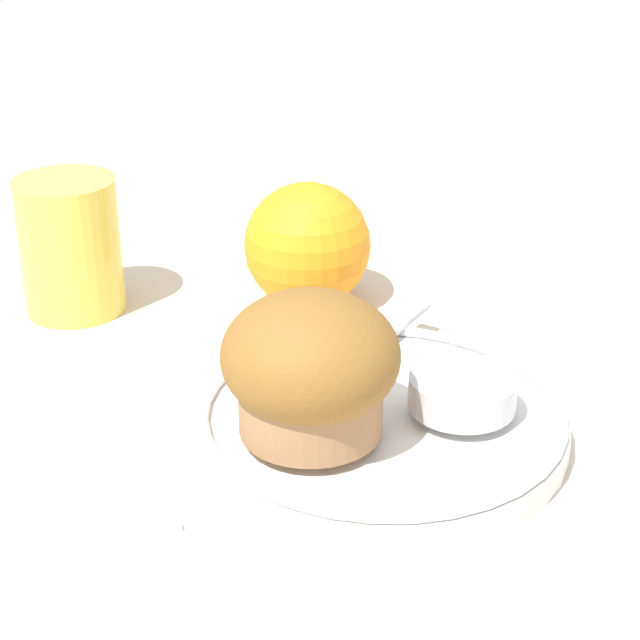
# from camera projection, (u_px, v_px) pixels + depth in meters

# --- Properties ---
(ground_plane) EXTENTS (3.00, 3.00, 0.00)m
(ground_plane) POSITION_uv_depth(u_px,v_px,m) (348.00, 432.00, 0.59)
(ground_plane) COLOR beige
(plate) EXTENTS (0.20, 0.20, 0.02)m
(plate) POSITION_uv_depth(u_px,v_px,m) (381.00, 421.00, 0.58)
(plate) COLOR white
(plate) RESTS_ON ground_plane
(muffin) EXTENTS (0.09, 0.09, 0.08)m
(muffin) POSITION_uv_depth(u_px,v_px,m) (311.00, 367.00, 0.54)
(muffin) COLOR #9E7047
(muffin) RESTS_ON plate
(cream_ramekin) EXTENTS (0.06, 0.06, 0.02)m
(cream_ramekin) POSITION_uv_depth(u_px,v_px,m) (462.00, 390.00, 0.57)
(cream_ramekin) COLOR silver
(cream_ramekin) RESTS_ON plate
(berry_pair) EXTENTS (0.03, 0.01, 0.01)m
(berry_pair) POSITION_uv_depth(u_px,v_px,m) (326.00, 379.00, 0.59)
(berry_pair) COLOR #4C194C
(berry_pair) RESTS_ON plate
(butter_knife) EXTENTS (0.17, 0.10, 0.00)m
(butter_knife) POSITION_uv_depth(u_px,v_px,m) (349.00, 360.00, 0.62)
(butter_knife) COLOR silver
(butter_knife) RESTS_ON plate
(orange_fruit) EXTENTS (0.09, 0.09, 0.09)m
(orange_fruit) POSITION_uv_depth(u_px,v_px,m) (307.00, 245.00, 0.72)
(orange_fruit) COLOR orange
(orange_fruit) RESTS_ON ground_plane
(juice_glass) EXTENTS (0.07, 0.07, 0.09)m
(juice_glass) POSITION_uv_depth(u_px,v_px,m) (70.00, 246.00, 0.72)
(juice_glass) COLOR #EAD14C
(juice_glass) RESTS_ON ground_plane
(folded_napkin) EXTENTS (0.14, 0.08, 0.01)m
(folded_napkin) POSITION_uv_depth(u_px,v_px,m) (12.00, 525.00, 0.51)
(folded_napkin) COLOR white
(folded_napkin) RESTS_ON ground_plane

